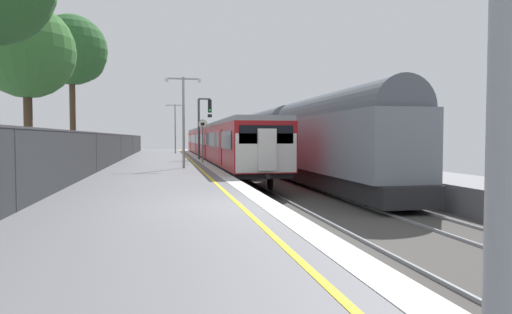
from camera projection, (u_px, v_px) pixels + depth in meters
name	position (u px, v px, depth m)	size (l,w,h in m)	color
ground	(353.00, 225.00, 11.61)	(17.40, 110.00, 1.21)	slate
commuter_train_at_platform	(216.00, 142.00, 38.90)	(2.83, 40.86, 3.81)	maroon
freight_train_adjacent_track	(248.00, 138.00, 45.45)	(2.60, 62.28, 4.88)	#232326
signal_gantry	(202.00, 121.00, 34.48)	(1.10, 0.24, 4.74)	#47474C
speed_limit_sign	(203.00, 135.00, 29.65)	(0.59, 0.08, 2.89)	#59595B
platform_lamp_mid	(183.00, 114.00, 24.52)	(2.00, 0.20, 5.02)	#93999E
platform_lamp_far	(175.00, 124.00, 47.88)	(2.00, 0.20, 5.28)	#93999E
platform_back_fence	(15.00, 167.00, 9.95)	(0.07, 99.00, 1.95)	#282B2D
background_tree_left	(24.00, 53.00, 19.89)	(4.23, 4.23, 7.70)	#473323
background_tree_centre	(74.00, 52.00, 27.82)	(4.34, 4.34, 9.32)	#473323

